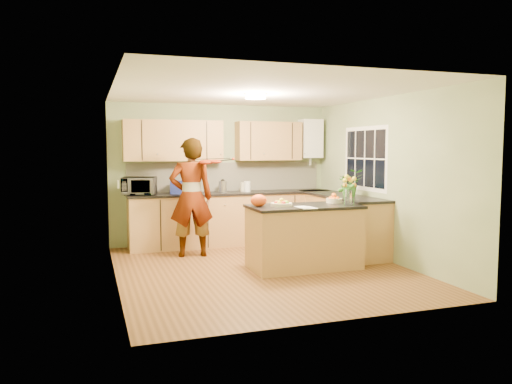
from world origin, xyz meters
name	(u,v)px	position (x,y,z in m)	size (l,w,h in m)	color
floor	(262,269)	(0.00, 0.00, 0.00)	(4.50, 4.50, 0.00)	brown
ceiling	(262,91)	(0.00, 0.00, 2.50)	(4.00, 4.50, 0.02)	white
wall_back	(222,174)	(0.00, 2.25, 1.25)	(4.00, 0.02, 2.50)	gray
wall_front	(339,196)	(0.00, -2.25, 1.25)	(4.00, 0.02, 2.50)	gray
wall_left	(114,185)	(-2.00, 0.00, 1.25)	(0.02, 4.50, 2.50)	gray
wall_right	(386,179)	(2.00, 0.00, 1.25)	(0.02, 4.50, 2.50)	gray
back_counter	(231,218)	(0.10, 1.95, 0.47)	(3.64, 0.62, 0.94)	#A98143
right_counter	(341,223)	(1.70, 0.85, 0.47)	(0.62, 2.24, 0.94)	#A98143
splashback	(227,177)	(0.10, 2.23, 1.20)	(3.60, 0.02, 0.52)	silver
upper_cabinets	(214,141)	(-0.18, 2.08, 1.85)	(3.20, 0.34, 0.70)	#A98143
boiler	(310,139)	(1.70, 2.09, 1.90)	(0.40, 0.30, 0.86)	white
window_right	(365,159)	(1.99, 0.60, 1.55)	(0.01, 1.30, 1.05)	white
light_switch	(118,184)	(-1.99, -0.60, 1.30)	(0.02, 0.09, 0.09)	white
ceiling_lamp	(256,96)	(0.00, 0.30, 2.46)	(0.30, 0.30, 0.07)	#FFEABF
peninsula_island	(304,237)	(0.60, -0.10, 0.45)	(1.58, 0.81, 0.91)	#A98143
fruit_dish	(281,203)	(0.25, -0.10, 0.95)	(0.31, 0.31, 0.11)	beige
orange_bowl	(334,199)	(1.15, 0.05, 0.97)	(0.23, 0.23, 0.14)	beige
flower_vase	(348,183)	(1.20, -0.28, 1.22)	(0.26, 0.26, 0.48)	silver
orange_bag	(259,200)	(-0.07, -0.05, 0.99)	(0.23, 0.19, 0.17)	#E94A13
papers	(307,207)	(0.50, -0.40, 0.91)	(0.21, 0.28, 0.01)	white
violinist	(191,197)	(-0.77, 1.20, 0.94)	(0.69, 0.45, 1.88)	#E3A38A
violin	(206,162)	(-0.57, 0.98, 1.51)	(0.60, 0.24, 0.12)	#4F0A04
microwave	(139,186)	(-1.51, 1.93, 1.09)	(0.54, 0.36, 0.30)	white
blue_box	(180,187)	(-0.83, 1.95, 1.05)	(0.28, 0.20, 0.22)	navy
kettle	(223,186)	(-0.05, 1.99, 1.05)	(0.14, 0.14, 0.27)	#B8B8BD
jar_cream	(243,187)	(0.33, 2.00, 1.02)	(0.11, 0.11, 0.16)	beige
jar_white	(247,186)	(0.39, 1.94, 1.03)	(0.12, 0.12, 0.19)	white
potted_plant	(350,183)	(1.70, 0.55, 1.16)	(0.40, 0.35, 0.44)	#357B29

